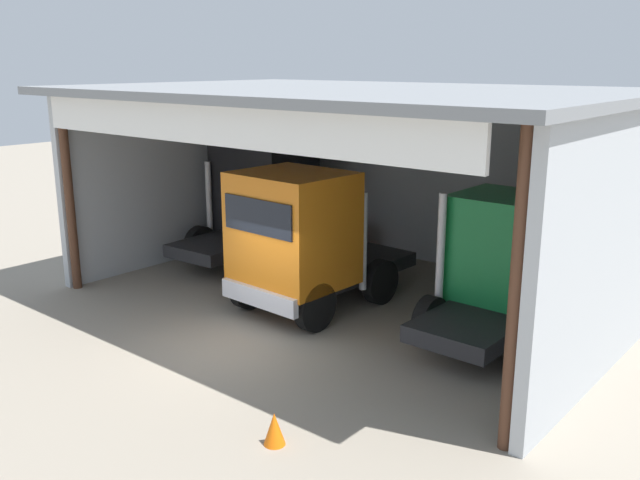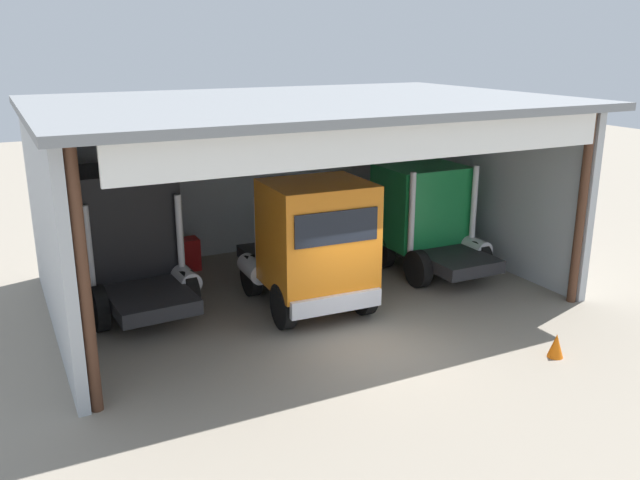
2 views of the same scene
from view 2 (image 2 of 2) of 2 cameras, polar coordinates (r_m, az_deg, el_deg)
name	(u,v)px [view 2 (image 2 of 2)]	position (r m, az deg, el deg)	size (l,w,h in m)	color
ground_plane	(378,349)	(15.78, 5.00, -9.23)	(80.00, 80.00, 0.00)	gray
workshop_shed	(286,157)	(19.05, -2.89, 7.09)	(13.68, 9.46, 5.43)	#ADB2B7
truck_black_left_bay	(126,234)	(18.53, -16.25, 0.51)	(2.91, 4.82, 3.67)	black
truck_orange_right_bay	(311,244)	(17.25, -0.79, -0.33)	(2.75, 5.20, 3.52)	orange
truck_green_yard_outside	(426,216)	(20.82, 9.03, 2.05)	(2.65, 4.13, 3.32)	#197F3D
oil_drum	(313,240)	(22.35, -0.63, -0.04)	(0.58, 0.58, 0.90)	#197233
tool_cart	(184,255)	(21.14, -11.53, -1.24)	(0.90, 0.60, 1.00)	red
traffic_cone	(556,346)	(16.13, 19.53, -8.50)	(0.36, 0.36, 0.56)	orange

